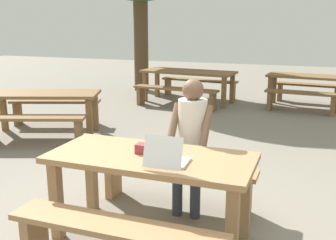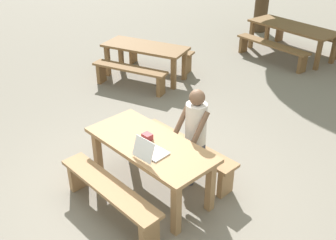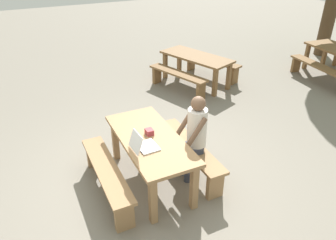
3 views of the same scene
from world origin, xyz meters
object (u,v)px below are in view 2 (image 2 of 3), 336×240
laptop (150,151)px  picnic_table_rear (145,51)px  person_seated (194,129)px  small_pouch (147,137)px  picnic_table_distant (292,30)px  picnic_table_front (150,151)px

laptop → picnic_table_rear: size_ratio=0.18×
person_seated → picnic_table_rear: bearing=149.5°
laptop → small_pouch: laptop is taller
laptop → picnic_table_distant: 6.35m
laptop → picnic_table_rear: (-3.14, 2.63, -0.22)m
picnic_table_front → laptop: 0.34m
small_pouch → picnic_table_distant: small_pouch is taller
small_pouch → person_seated: person_seated is taller
picnic_table_distant → picnic_table_front: bearing=-70.3°
picnic_table_rear → picnic_table_distant: (1.40, 3.48, 0.04)m
picnic_table_front → picnic_table_distant: (-1.52, 5.92, 0.00)m
small_pouch → person_seated: 0.64m
picnic_table_distant → person_seated: bearing=-67.0°
small_pouch → person_seated: size_ratio=0.09×
picnic_table_front → picnic_table_rear: picnic_table_front is taller
small_pouch → picnic_table_rear: small_pouch is taller
picnic_table_distant → picnic_table_rear: bearing=-106.7°
picnic_table_front → laptop: bearing=-41.2°
laptop → small_pouch: (-0.29, 0.21, -0.02)m
small_pouch → person_seated: bearing=67.6°
laptop → picnic_table_distant: (-1.73, 6.11, -0.18)m
picnic_table_front → laptop: size_ratio=4.92×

